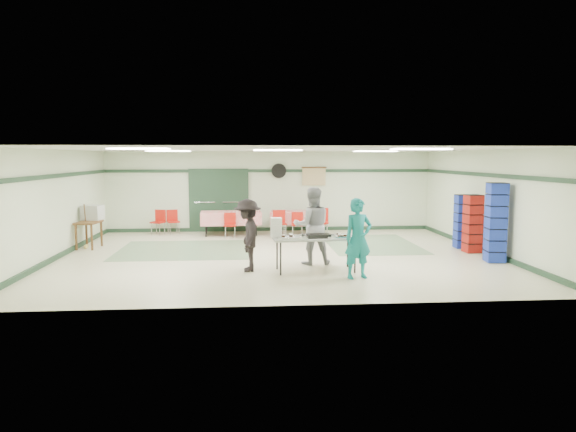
{
  "coord_description": "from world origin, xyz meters",
  "views": [
    {
      "loc": [
        -0.75,
        -12.95,
        2.51
      ],
      "look_at": [
        0.24,
        -0.3,
        1.05
      ],
      "focal_mm": 32.0,
      "sensor_mm": 36.0,
      "label": 1
    }
  ],
  "objects": [
    {
      "name": "printer_table",
      "position": [
        -5.15,
        1.47,
        0.63
      ],
      "size": [
        0.62,
        0.88,
        0.74
      ],
      "rotation": [
        0.0,
        0.0,
        -0.1
      ],
      "color": "brown",
      "rests_on": "floor"
    },
    {
      "name": "crate_stack_blue_a",
      "position": [
        5.15,
        0.67,
        0.74
      ],
      "size": [
        0.4,
        0.4,
        1.49
      ],
      "primitive_type": "cube",
      "rotation": [
        0.0,
        0.0,
        -0.04
      ],
      "color": "#1B2EA2",
      "rests_on": "floor"
    },
    {
      "name": "volunteer_grey",
      "position": [
        0.74,
        -1.12,
        0.91
      ],
      "size": [
        0.91,
        0.72,
        1.82
      ],
      "primitive_type": "imported",
      "rotation": [
        0.0,
        0.0,
        3.18
      ],
      "color": "gray",
      "rests_on": "floor"
    },
    {
      "name": "baseboard_left",
      "position": [
        -5.47,
        0.0,
        0.06
      ],
      "size": [
        0.06,
        9.0,
        0.12
      ],
      "primitive_type": "cube",
      "rotation": [
        0.0,
        0.0,
        1.57
      ],
      "color": "#1F3927",
      "rests_on": "floor"
    },
    {
      "name": "door_frame",
      "position": [
        -1.73,
        4.42,
        1.05
      ],
      "size": [
        2.0,
        0.03,
        2.15
      ],
      "primitive_type": "cube",
      "color": "#1F3927",
      "rests_on": "floor"
    },
    {
      "name": "wall_back",
      "position": [
        0.0,
        4.5,
        1.35
      ],
      "size": [
        11.0,
        0.0,
        11.0
      ],
      "primitive_type": "plane",
      "rotation": [
        1.57,
        0.0,
        0.0
      ],
      "color": "beige",
      "rests_on": "floor"
    },
    {
      "name": "sheet_tray_left",
      "position": [
        0.19,
        -2.01,
        0.77
      ],
      "size": [
        0.66,
        0.52,
        0.02
      ],
      "primitive_type": "cube",
      "rotation": [
        0.0,
        0.0,
        0.07
      ],
      "color": "silver",
      "rests_on": "serving_table"
    },
    {
      "name": "trim_left",
      "position": [
        -5.47,
        0.0,
        2.05
      ],
      "size": [
        0.06,
        9.0,
        0.1
      ],
      "primitive_type": "cube",
      "rotation": [
        0.0,
        0.0,
        1.57
      ],
      "color": "#1F3927",
      "rests_on": "wall_back"
    },
    {
      "name": "wall_front",
      "position": [
        0.0,
        -4.5,
        1.35
      ],
      "size": [
        11.0,
        0.0,
        11.0
      ],
      "primitive_type": "plane",
      "rotation": [
        -1.57,
        0.0,
        0.0
      ],
      "color": "beige",
      "rests_on": "floor"
    },
    {
      "name": "chair_c",
      "position": [
        1.57,
        3.02,
        0.56
      ],
      "size": [
        0.47,
        0.47,
        0.91
      ],
      "rotation": [
        0.0,
        0.0,
        -0.13
      ],
      "color": "red",
      "rests_on": "floor"
    },
    {
      "name": "wall_right",
      "position": [
        5.5,
        0.0,
        1.35
      ],
      "size": [
        0.0,
        9.0,
        9.0
      ],
      "primitive_type": "plane",
      "rotation": [
        1.57,
        0.0,
        -1.57
      ],
      "color": "beige",
      "rests_on": "floor"
    },
    {
      "name": "baking_pan",
      "position": [
        0.78,
        -1.96,
        0.8
      ],
      "size": [
        0.52,
        0.35,
        0.08
      ],
      "primitive_type": "cube",
      "rotation": [
        0.0,
        0.0,
        0.07
      ],
      "color": "black",
      "rests_on": "serving_table"
    },
    {
      "name": "floor",
      "position": [
        0.0,
        0.0,
        0.0
      ],
      "size": [
        11.0,
        11.0,
        0.0
      ],
      "primitive_type": "plane",
      "color": "#BDB698",
      "rests_on": "ground"
    },
    {
      "name": "office_printer",
      "position": [
        -5.15,
        1.87,
        0.95
      ],
      "size": [
        0.59,
        0.54,
        0.41
      ],
      "primitive_type": "cube",
      "rotation": [
        0.0,
        0.0,
        -0.18
      ],
      "color": "#B0B1AC",
      "rests_on": "printer_table"
    },
    {
      "name": "double_door_left",
      "position": [
        -2.2,
        4.44,
        1.05
      ],
      "size": [
        0.9,
        0.06,
        2.1
      ],
      "primitive_type": "cube",
      "color": "gray",
      "rests_on": "floor"
    },
    {
      "name": "dining_table_a",
      "position": [
        0.9,
        3.58,
        0.57
      ],
      "size": [
        1.89,
        0.99,
        0.77
      ],
      "rotation": [
        0.0,
        0.0,
        -0.1
      ],
      "color": "red",
      "rests_on": "floor"
    },
    {
      "name": "wall_left",
      "position": [
        -5.5,
        0.0,
        1.35
      ],
      "size": [
        0.0,
        9.0,
        9.0
      ],
      "primitive_type": "plane",
      "rotation": [
        1.57,
        0.0,
        1.57
      ],
      "color": "beige",
      "rests_on": "floor"
    },
    {
      "name": "scroll_banner",
      "position": [
        1.5,
        4.44,
        1.85
      ],
      "size": [
        0.8,
        0.02,
        0.6
      ],
      "primitive_type": "cube",
      "color": "tan",
      "rests_on": "wall_back"
    },
    {
      "name": "chair_loose_a",
      "position": [
        -3.23,
        4.05,
        0.48
      ],
      "size": [
        0.47,
        0.47,
        0.78
      ],
      "rotation": [
        0.0,
        0.0,
        0.37
      ],
      "color": "red",
      "rests_on": "floor"
    },
    {
      "name": "crate_stack_blue_b",
      "position": [
        5.15,
        -1.24,
        0.95
      ],
      "size": [
        0.47,
        0.47,
        1.91
      ],
      "primitive_type": "cube",
      "rotation": [
        0.0,
        0.0,
        -0.13
      ],
      "color": "#1B2EA2",
      "rests_on": "floor"
    },
    {
      "name": "dining_table_b",
      "position": [
        -1.3,
        3.58,
        0.57
      ],
      "size": [
        1.96,
        0.95,
        0.77
      ],
      "rotation": [
        0.0,
        0.0,
        0.05
      ],
      "color": "red",
      "rests_on": "floor"
    },
    {
      "name": "green_patch_a",
      "position": [
        -2.5,
        1.0,
        0.0
      ],
      "size": [
        3.5,
        3.0,
        0.01
      ],
      "primitive_type": "cube",
      "color": "slate",
      "rests_on": "floor"
    },
    {
      "name": "broom",
      "position": [
        -5.23,
        1.5,
        0.63
      ],
      "size": [
        0.04,
        0.2,
        1.21
      ],
      "primitive_type": "cylinder",
      "rotation": [
        0.14,
        0.0,
        0.05
      ],
      "color": "brown",
      "rests_on": "floor"
    },
    {
      "name": "chair_loose_b",
      "position": [
        -3.64,
        3.86,
        0.49
      ],
      "size": [
        0.49,
        0.49,
        0.81
      ],
      "rotation": [
        0.0,
        0.0,
        -0.38
      ],
      "color": "red",
      "rests_on": "floor"
    },
    {
      "name": "crate_stack_red",
      "position": [
        5.15,
        0.01,
        0.77
      ],
      "size": [
        0.41,
        0.41,
        1.53
      ],
      "primitive_type": "cube",
      "rotation": [
        0.0,
        0.0,
        0.05
      ],
      "color": "maroon",
      "rests_on": "floor"
    },
    {
      "name": "chair_a",
      "position": [
        0.79,
        3.01,
        0.48
      ],
      "size": [
        0.4,
        0.4,
        0.78
      ],
      "rotation": [
        0.0,
        0.0,
        -0.09
      ],
      "color": "red",
      "rests_on": "floor"
    },
    {
      "name": "sheet_tray_right",
      "position": [
        1.24,
        -1.94,
        0.77
      ],
      "size": [
        0.62,
        0.48,
        0.02
      ],
      "primitive_type": "cube",
      "rotation": [
        0.0,
        0.0,
        0.07
      ],
      "color": "silver",
      "rests_on": "serving_table"
    },
    {
      "name": "chair_d",
      "position": [
        -1.32,
        3.01,
        0.48
      ],
      "size": [
        0.37,
        0.37,
        0.78
      ],
      "rotation": [
        0.0,
        0.0,
        0.02
      ],
      "color": "red",
      "rests_on": "floor"
    },
    {
      "name": "chair_b",
      "position": [
        0.23,
        3.01,
        0.52
      ],
      "size": [
        0.44,
        0.44,
        0.85
      ],
      "rotation": [
        0.0,
        0.0,
        0.11
      ],
      "color": "red",
      "rests_on": "floor"
    },
    {
      "name": "green_patch_b",
      "position": [
        2.8,
        1.5,
        0.0
      ],
      "size": [
        2.5,
        3.5,
        0.01
      ],
      "primitive_type": "cube",
      "color": "slate",
      "rests_on": "floor"
    },
    {
      "name": "foam_box_stack",
      "position": [
        -0.14,
        -1.82,
        0.97
      ],
      "size": [
        0.25,
        0.23,
        0.43
      ],
      "primitive_type": "cube",
      "rotation": [
        0.0,
        0.0,
        0.07
      ],
      "color": "white",
      "rests_on": "serving_table"
    },
    {
      "name": "double_door_right",
      "position": [
        -1.25,
        4.44,
        1.05
      ],
      "size": [
        0.9,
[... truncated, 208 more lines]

